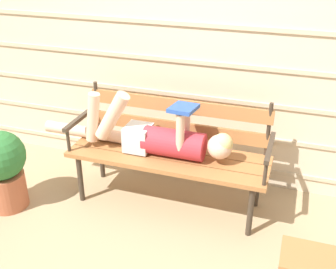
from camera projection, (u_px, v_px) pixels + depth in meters
name	position (u px, v px, depth m)	size (l,w,h in m)	color
ground_plane	(166.00, 207.00, 3.47)	(12.00, 12.00, 0.00)	tan
house_siding	(189.00, 42.00, 3.44)	(4.38, 0.08, 2.47)	beige
park_bench	(171.00, 146.00, 3.35)	(1.61, 0.52, 0.91)	#9E6638
reclining_person	(156.00, 136.00, 3.27)	(1.65, 0.26, 0.52)	#B72D38
footstool	(315.00, 267.00, 2.45)	(0.41, 0.29, 0.37)	#9E6638
potted_plant	(2.00, 167.00, 3.32)	(0.40, 0.40, 0.68)	#AD5B3D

